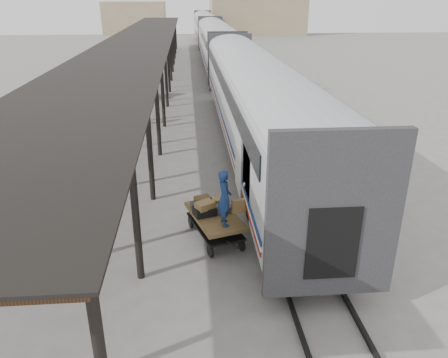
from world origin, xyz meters
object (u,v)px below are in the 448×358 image
Objects in this scene: baggage_cart at (215,220)px; porter at (224,198)px; luggage_tug at (144,89)px; pedestrian at (134,111)px.

baggage_cart is 1.55× the size of porter.
pedestrian is at bearing -76.09° from luggage_tug.
pedestrian is (-3.90, 13.42, 0.26)m from baggage_cart.
baggage_cart is at bearing -65.61° from luggage_tug.
luggage_tug is 1.09× the size of porter.
pedestrian reaches higher than luggage_tug.
baggage_cart is 1.42× the size of luggage_tug.
porter reaches higher than pedestrian.
luggage_tug is at bearing 83.71° from baggage_cart.
luggage_tug is at bearing -84.49° from pedestrian.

